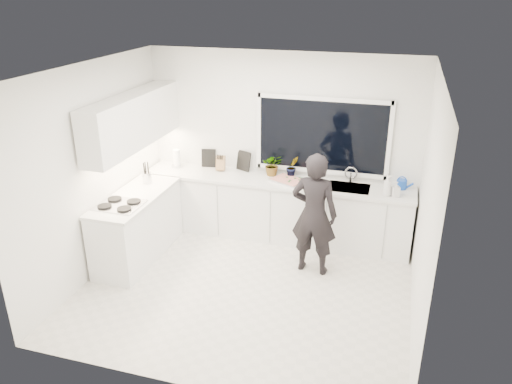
% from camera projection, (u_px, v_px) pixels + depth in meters
% --- Properties ---
extents(floor, '(4.00, 3.50, 0.02)m').
position_uv_depth(floor, '(246.00, 288.00, 6.30)').
color(floor, beige).
rests_on(floor, ground).
extents(wall_back, '(4.00, 0.02, 2.70)m').
position_uv_depth(wall_back, '(281.00, 145.00, 7.32)').
color(wall_back, white).
rests_on(wall_back, ground).
extents(wall_left, '(0.02, 3.50, 2.70)m').
position_uv_depth(wall_left, '(93.00, 172.00, 6.29)').
color(wall_left, white).
rests_on(wall_left, ground).
extents(wall_right, '(0.02, 3.50, 2.70)m').
position_uv_depth(wall_right, '(427.00, 210.00, 5.24)').
color(wall_right, white).
rests_on(wall_right, ground).
extents(ceiling, '(4.00, 3.50, 0.02)m').
position_uv_depth(ceiling, '(244.00, 69.00, 5.24)').
color(ceiling, white).
rests_on(ceiling, wall_back).
extents(window, '(1.80, 0.02, 1.00)m').
position_uv_depth(window, '(322.00, 136.00, 7.06)').
color(window, black).
rests_on(window, wall_back).
extents(base_cabinets_back, '(3.92, 0.58, 0.88)m').
position_uv_depth(base_cabinets_back, '(275.00, 210.00, 7.40)').
color(base_cabinets_back, white).
rests_on(base_cabinets_back, floor).
extents(base_cabinets_left, '(0.58, 1.60, 0.88)m').
position_uv_depth(base_cabinets_left, '(138.00, 227.00, 6.87)').
color(base_cabinets_left, white).
rests_on(base_cabinets_left, floor).
extents(countertop_back, '(3.94, 0.62, 0.04)m').
position_uv_depth(countertop_back, '(275.00, 181.00, 7.21)').
color(countertop_back, silver).
rests_on(countertop_back, base_cabinets_back).
extents(countertop_left, '(0.62, 1.60, 0.04)m').
position_uv_depth(countertop_left, '(135.00, 197.00, 6.69)').
color(countertop_left, silver).
rests_on(countertop_left, base_cabinets_left).
extents(upper_cabinets, '(0.34, 2.10, 0.70)m').
position_uv_depth(upper_cabinets, '(133.00, 121.00, 6.66)').
color(upper_cabinets, white).
rests_on(upper_cabinets, wall_left).
extents(sink, '(0.58, 0.42, 0.14)m').
position_uv_depth(sink, '(348.00, 191.00, 6.96)').
color(sink, silver).
rests_on(sink, countertop_back).
extents(faucet, '(0.03, 0.03, 0.22)m').
position_uv_depth(faucet, '(351.00, 175.00, 7.07)').
color(faucet, silver).
rests_on(faucet, countertop_back).
extents(stovetop, '(0.56, 0.48, 0.03)m').
position_uv_depth(stovetop, '(119.00, 204.00, 6.37)').
color(stovetop, black).
rests_on(stovetop, countertop_left).
extents(person, '(0.63, 0.44, 1.64)m').
position_uv_depth(person, '(314.00, 214.00, 6.37)').
color(person, black).
rests_on(person, floor).
extents(pizza_tray, '(0.57, 0.51, 0.03)m').
position_uv_depth(pizza_tray, '(288.00, 181.00, 7.13)').
color(pizza_tray, silver).
rests_on(pizza_tray, countertop_back).
extents(pizza, '(0.52, 0.46, 0.01)m').
position_uv_depth(pizza, '(288.00, 180.00, 7.13)').
color(pizza, '#B83518').
rests_on(pizza, pizza_tray).
extents(watering_can, '(0.15, 0.15, 0.13)m').
position_uv_depth(watering_can, '(402.00, 184.00, 6.87)').
color(watering_can, '#1242B0').
rests_on(watering_can, countertop_back).
extents(paper_towel_roll, '(0.11, 0.11, 0.26)m').
position_uv_depth(paper_towel_roll, '(177.00, 159.00, 7.67)').
color(paper_towel_roll, white).
rests_on(paper_towel_roll, countertop_back).
extents(knife_block, '(0.14, 0.12, 0.22)m').
position_uv_depth(knife_block, '(221.00, 163.00, 7.53)').
color(knife_block, olive).
rests_on(knife_block, countertop_back).
extents(utensil_crock, '(0.16, 0.16, 0.16)m').
position_uv_depth(utensil_crock, '(147.00, 178.00, 7.06)').
color(utensil_crock, silver).
rests_on(utensil_crock, countertop_left).
extents(picture_frame_large, '(0.22, 0.06, 0.28)m').
position_uv_depth(picture_frame_large, '(209.00, 158.00, 7.67)').
color(picture_frame_large, black).
rests_on(picture_frame_large, countertop_back).
extents(picture_frame_small, '(0.24, 0.12, 0.30)m').
position_uv_depth(picture_frame_small, '(244.00, 161.00, 7.52)').
color(picture_frame_small, black).
rests_on(picture_frame_small, countertop_back).
extents(herb_plants, '(0.86, 0.33, 0.33)m').
position_uv_depth(herb_plants, '(283.00, 166.00, 7.28)').
color(herb_plants, '#26662D').
rests_on(herb_plants, countertop_back).
extents(soap_bottles, '(0.25, 0.15, 0.29)m').
position_uv_depth(soap_bottles, '(390.00, 187.00, 6.61)').
color(soap_bottles, '#D8BF66').
rests_on(soap_bottles, countertop_back).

